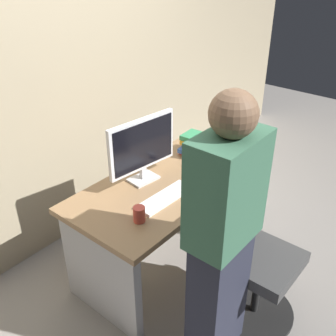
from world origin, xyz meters
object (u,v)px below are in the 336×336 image
desk (163,212)px  person_at_desk (222,240)px  cup_near_keyboard (139,214)px  cell_phone (223,164)px  book_stack (194,144)px  office_chair (252,261)px  mouse (197,177)px  monitor (142,147)px  keyboard (165,197)px

desk → person_at_desk: 0.86m
desk → cup_near_keyboard: size_ratio=13.46×
desk → cell_phone: size_ratio=9.22×
cup_near_keyboard → book_stack: size_ratio=0.44×
desk → office_chair: 0.71m
office_chair → cup_near_keyboard: size_ratio=9.53×
office_chair → person_at_desk: (-0.38, 0.01, 0.41)m
mouse → cell_phone: mouse is taller
office_chair → monitor: monitor is taller
keyboard → book_stack: (0.62, 0.23, 0.07)m
mouse → book_stack: size_ratio=0.45×
monitor → keyboard: (-0.08, -0.27, -0.25)m
book_stack → cell_phone: book_stack is taller
book_stack → keyboard: bearing=-159.5°
desk → office_chair: bearing=-87.3°
office_chair → person_at_desk: 0.56m
monitor → cup_near_keyboard: 0.51m
office_chair → mouse: office_chair is taller
monitor → cell_phone: monitor is taller
person_at_desk → monitor: 0.91m
monitor → mouse: bearing=-49.9°
desk → cell_phone: cell_phone is taller
keyboard → office_chair: bearing=-73.4°
person_at_desk → monitor: person_at_desk is taller
monitor → keyboard: 0.37m
person_at_desk → office_chair: bearing=-1.4°
mouse → cup_near_keyboard: (-0.60, -0.01, 0.03)m
desk → mouse: bearing=-34.4°
monitor → cell_phone: size_ratio=3.75×
keyboard → cup_near_keyboard: 0.28m
monitor → cup_near_keyboard: size_ratio=5.47×
mouse → cell_phone: bearing=-5.4°
office_chair → keyboard: bearing=104.5°
keyboard → cell_phone: keyboard is taller
person_at_desk → keyboard: person_at_desk is taller
mouse → office_chair: bearing=-107.1°
person_at_desk → monitor: size_ratio=3.04×
monitor → cell_phone: 0.67m
office_chair → book_stack: bearing=60.1°
mouse → cell_phone: (0.29, -0.03, -0.01)m
office_chair → cell_phone: (0.46, 0.54, 0.30)m
keyboard → mouse: mouse is taller
monitor → keyboard: monitor is taller
monitor → cell_phone: bearing=-30.6°
office_chair → mouse: 0.67m
book_stack → desk: bearing=-167.8°
person_at_desk → book_stack: (0.85, 0.81, -0.04)m
mouse → cup_near_keyboard: bearing=-178.8°
desk → cell_phone: bearing=-18.9°
person_at_desk → cell_phone: bearing=32.1°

